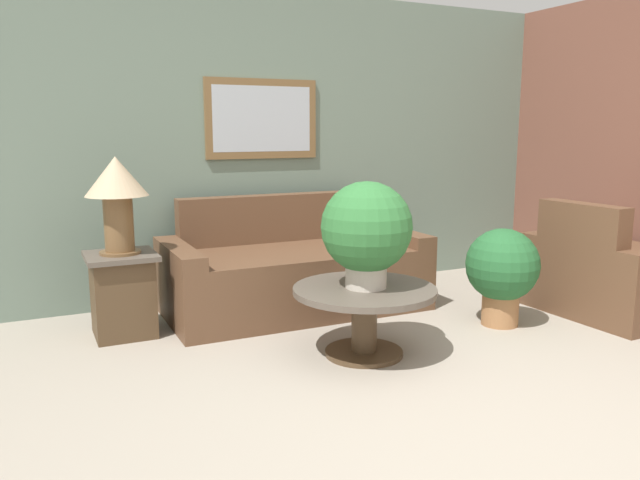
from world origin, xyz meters
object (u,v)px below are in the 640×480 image
Objects in this scene: potted_plant_on_table at (367,230)px; potted_plant_floor at (502,269)px; armchair at (612,275)px; couch_main at (293,272)px; coffee_table at (364,306)px; table_lamp at (117,189)px; side_table at (123,294)px.

potted_plant_floor is at bearing 5.48° from potted_plant_on_table.
armchair is 1.65× the size of potted_plant_on_table.
couch_main reaches higher than coffee_table.
coffee_table is at bearing -174.70° from potted_plant_floor.
table_lamp is 0.92× the size of potted_plant_floor.
table_lamp is at bearing 141.22° from coffee_table.
coffee_table is at bearing 87.93° from armchair.
potted_plant_floor is at bearing -20.55° from table_lamp.
potted_plant_on_table is (1.35, -1.08, 0.52)m from side_table.
potted_plant_floor is at bearing 5.30° from coffee_table.
couch_main is 3.45× the size of side_table.
potted_plant_floor is (2.57, -0.96, -0.62)m from table_lamp.
side_table is at bearing 141.25° from potted_plant_on_table.
armchair is at bearing -0.25° from coffee_table.
coffee_table is at bearing -38.78° from side_table.
potted_plant_on_table reaches higher than couch_main.
potted_plant_on_table reaches higher than potted_plant_floor.
table_lamp is (-3.59, 1.09, 0.74)m from armchair.
side_table is at bearing 63.43° from table_lamp.
side_table is at bearing 141.22° from coffee_table.
couch_main is at bearing 60.52° from armchair.
couch_main is 3.01× the size of potted_plant_on_table.
side_table is at bearing -176.13° from couch_main.
table_lamp is (-0.00, -0.00, 0.74)m from side_table.
couch_main reaches higher than side_table.
potted_plant_floor reaches higher than side_table.
couch_main is 2.22× the size of coffee_table.
armchair is 1.22× the size of coffee_table.
coffee_table is 1.24m from potted_plant_floor.
couch_main reaches higher than potted_plant_floor.
potted_plant_on_table is (0.00, -1.17, 0.52)m from couch_main.
couch_main is at bearing 3.87° from table_lamp.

